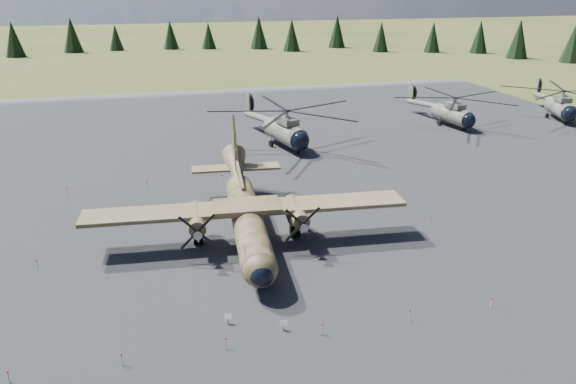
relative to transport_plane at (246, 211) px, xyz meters
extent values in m
plane|color=brown|center=(-0.04, -1.54, -2.52)|extent=(500.00, 500.00, 0.00)
cube|color=#56575B|center=(-0.04, 8.46, -2.52)|extent=(120.00, 120.00, 0.04)
cylinder|color=#35381E|center=(-0.12, -1.41, -0.42)|extent=(3.90, 16.62, 2.56)
sphere|color=#35381E|center=(-0.79, -9.62, -0.42)|extent=(2.71, 2.71, 2.51)
sphere|color=black|center=(-0.83, -10.12, -0.47)|extent=(1.99, 1.99, 1.84)
cube|color=black|center=(-0.67, -8.16, 0.27)|extent=(1.94, 1.61, 0.50)
cone|color=#35381E|center=(0.77, 9.35, 0.54)|extent=(3.02, 6.47, 3.85)
cube|color=#ABAEB0|center=(-0.04, -0.50, -1.47)|extent=(2.18, 5.61, 0.46)
cube|color=#2B341B|center=(-0.08, -0.96, 0.63)|extent=(26.69, 5.27, 0.32)
cube|color=#35381E|center=(-0.08, -0.96, 0.83)|extent=(5.74, 3.73, 0.32)
cylinder|color=#35381E|center=(-4.20, -0.89, 0.13)|extent=(1.76, 4.85, 1.37)
cube|color=#35381E|center=(-4.14, -0.16, -0.47)|extent=(1.62, 3.21, 0.73)
cone|color=gray|center=(-4.45, -3.85, 0.13)|extent=(0.76, 0.88, 0.70)
cylinder|color=black|center=(-4.14, -0.16, -2.02)|extent=(0.88, 1.07, 1.01)
cylinder|color=#35381E|center=(4.00, -1.57, 0.13)|extent=(1.76, 4.85, 1.37)
cube|color=#35381E|center=(4.06, -0.84, -0.47)|extent=(1.62, 3.21, 0.73)
cone|color=gray|center=(3.76, -4.53, 0.13)|extent=(0.76, 0.88, 0.70)
cylinder|color=black|center=(4.06, -0.84, -2.02)|extent=(0.88, 1.07, 1.01)
cube|color=#35381E|center=(0.48, 5.88, 1.09)|extent=(0.82, 6.91, 1.54)
cube|color=#2B341B|center=(0.80, 9.80, 0.59)|extent=(8.92, 2.72, 0.20)
cylinder|color=gray|center=(-0.70, -8.52, -1.36)|extent=(0.14, 0.14, 0.82)
cylinder|color=black|center=(-0.70, -8.52, -2.02)|extent=(0.39, 0.88, 0.86)
cylinder|color=slate|center=(9.88, 25.55, -0.53)|extent=(4.40, 8.19, 2.70)
sphere|color=black|center=(10.77, 21.76, -0.58)|extent=(2.99, 2.99, 2.48)
sphere|color=slate|center=(9.00, 29.33, -0.53)|extent=(2.99, 2.99, 2.48)
cube|color=slate|center=(9.98, 25.13, 1.20)|extent=(2.58, 3.78, 0.81)
cylinder|color=gray|center=(9.98, 25.13, 2.01)|extent=(0.47, 0.47, 1.08)
cylinder|color=slate|center=(8.07, 33.28, -0.15)|extent=(2.99, 9.19, 1.55)
cube|color=slate|center=(7.15, 37.22, 1.20)|extent=(0.58, 1.53, 2.59)
cylinder|color=black|center=(7.52, 37.31, 1.20)|extent=(0.70, 2.75, 2.81)
cylinder|color=black|center=(10.62, 22.39, -2.09)|extent=(0.46, 0.78, 0.73)
cylinder|color=black|center=(8.17, 26.48, -2.09)|extent=(0.51, 0.92, 0.86)
cylinder|color=gray|center=(8.17, 26.48, -1.52)|extent=(0.18, 0.18, 1.57)
cylinder|color=black|center=(11.01, 27.14, -2.09)|extent=(0.51, 0.92, 0.86)
cylinder|color=gray|center=(11.01, 27.14, -1.52)|extent=(0.18, 0.18, 1.57)
cylinder|color=slate|center=(36.70, 30.14, -0.76)|extent=(3.52, 7.18, 2.39)
sphere|color=black|center=(37.28, 26.75, -0.81)|extent=(2.54, 2.54, 2.20)
sphere|color=slate|center=(36.11, 33.52, -0.76)|extent=(2.54, 2.54, 2.20)
cube|color=slate|center=(36.76, 29.76, 0.77)|extent=(2.12, 3.29, 0.72)
cylinder|color=gray|center=(36.76, 29.76, 1.49)|extent=(0.40, 0.40, 0.95)
cylinder|color=slate|center=(35.51, 37.05, -0.42)|extent=(2.17, 8.17, 1.37)
cube|color=slate|center=(34.90, 40.58, 0.77)|extent=(0.43, 1.35, 2.29)
cylinder|color=black|center=(35.23, 40.64, 0.77)|extent=(0.48, 2.46, 2.48)
cylinder|color=black|center=(37.18, 27.31, -2.14)|extent=(0.37, 0.69, 0.65)
cylinder|color=black|center=(35.23, 31.05, -2.14)|extent=(0.41, 0.80, 0.76)
cylinder|color=gray|center=(35.23, 31.05, -1.64)|extent=(0.15, 0.15, 1.38)
cylinder|color=black|center=(37.77, 31.48, -2.14)|extent=(0.41, 0.80, 0.76)
cylinder|color=gray|center=(37.77, 31.48, -1.64)|extent=(0.15, 0.15, 1.38)
cylinder|color=slate|center=(55.16, 29.77, -0.68)|extent=(4.61, 7.59, 2.49)
sphere|color=black|center=(54.03, 26.37, -0.73)|extent=(2.89, 2.89, 2.29)
sphere|color=slate|center=(56.28, 33.18, -0.68)|extent=(2.89, 2.89, 2.29)
cube|color=slate|center=(55.03, 29.39, 0.91)|extent=(2.61, 3.56, 0.75)
cylinder|color=gray|center=(55.03, 29.39, 1.66)|extent=(0.45, 0.45, 1.00)
cylinder|color=slate|center=(57.45, 36.72, -0.33)|extent=(3.46, 8.33, 1.42)
cube|color=slate|center=(58.62, 40.27, 0.91)|extent=(0.64, 1.39, 2.39)
cylinder|color=black|center=(58.95, 40.16, 0.91)|extent=(0.87, 2.48, 2.59)
cylinder|color=black|center=(54.22, 26.94, -2.13)|extent=(0.48, 0.73, 0.68)
cylinder|color=black|center=(54.25, 31.33, -2.13)|extent=(0.53, 0.85, 0.80)
cylinder|color=gray|center=(54.25, 31.33, -1.60)|extent=(0.18, 0.18, 1.44)
cylinder|color=black|center=(56.81, 30.49, -2.13)|extent=(0.53, 0.85, 0.80)
cylinder|color=gray|center=(56.81, 30.49, -1.60)|extent=(0.18, 0.18, 1.44)
cube|color=gray|center=(-3.52, -12.37, -2.23)|extent=(0.11, 0.11, 0.59)
cube|color=silver|center=(-3.52, -12.42, -1.94)|extent=(0.52, 0.34, 0.33)
cube|color=gray|center=(-0.22, -13.96, -2.24)|extent=(0.09, 0.09, 0.57)
cube|color=silver|center=(-0.22, -14.01, -1.97)|extent=(0.48, 0.27, 0.32)
cylinder|color=silver|center=(-16.04, -15.04, -2.12)|extent=(0.07, 0.07, 0.80)
cylinder|color=#B21325|center=(-16.04, -15.04, -1.72)|extent=(0.12, 0.12, 0.10)
cylinder|color=silver|center=(-10.04, -15.04, -2.12)|extent=(0.07, 0.07, 0.80)
cylinder|color=#B21325|center=(-10.04, -15.04, -1.72)|extent=(0.12, 0.12, 0.10)
cylinder|color=silver|center=(-4.04, -15.04, -2.12)|extent=(0.07, 0.07, 0.80)
cylinder|color=#B21325|center=(-4.04, -15.04, -1.72)|extent=(0.12, 0.12, 0.10)
cylinder|color=silver|center=(1.96, -15.04, -2.12)|extent=(0.07, 0.07, 0.80)
cylinder|color=#B21325|center=(1.96, -15.04, -1.72)|extent=(0.12, 0.12, 0.10)
cylinder|color=silver|center=(7.96, -15.04, -2.12)|extent=(0.07, 0.07, 0.80)
cylinder|color=#B21325|center=(7.96, -15.04, -1.72)|extent=(0.12, 0.12, 0.10)
cylinder|color=silver|center=(13.96, -15.04, -2.12)|extent=(0.07, 0.07, 0.80)
cylinder|color=#B21325|center=(13.96, -15.04, -1.72)|extent=(0.12, 0.12, 0.10)
cylinder|color=silver|center=(-16.04, 14.46, -2.12)|extent=(0.07, 0.07, 0.80)
cylinder|color=#B21325|center=(-16.04, 14.46, -1.72)|extent=(0.12, 0.12, 0.10)
cylinder|color=silver|center=(-8.04, 14.46, -2.12)|extent=(0.07, 0.07, 0.80)
cylinder|color=#B21325|center=(-8.04, 14.46, -1.72)|extent=(0.12, 0.12, 0.10)
cylinder|color=silver|center=(-0.04, 14.46, -2.12)|extent=(0.07, 0.07, 0.80)
cylinder|color=#B21325|center=(-0.04, 14.46, -1.72)|extent=(0.12, 0.12, 0.10)
cylinder|color=silver|center=(7.96, 14.46, -2.12)|extent=(0.07, 0.07, 0.80)
cylinder|color=#B21325|center=(7.96, 14.46, -1.72)|extent=(0.12, 0.12, 0.10)
cylinder|color=silver|center=(15.96, 14.46, -2.12)|extent=(0.07, 0.07, 0.80)
cylinder|color=#B21325|center=(15.96, 14.46, -1.72)|extent=(0.12, 0.12, 0.10)
cylinder|color=silver|center=(-16.54, -1.54, -2.12)|extent=(0.07, 0.07, 0.80)
cylinder|color=#B21325|center=(-16.54, -1.54, -1.72)|extent=(0.12, 0.12, 0.10)
cylinder|color=silver|center=(16.46, -1.54, -2.12)|extent=(0.07, 0.07, 0.80)
cylinder|color=#B21325|center=(16.46, -1.54, -1.72)|extent=(0.12, 0.12, 0.10)
cone|color=black|center=(102.47, 83.94, 2.94)|extent=(6.12, 6.12, 10.93)
cone|color=black|center=(93.35, 94.54, 2.66)|extent=(5.80, 5.80, 10.37)
cone|color=black|center=(89.63, 107.63, 2.12)|extent=(5.20, 5.20, 9.29)
cone|color=black|center=(77.17, 112.78, 1.85)|extent=(4.89, 4.89, 8.74)
cone|color=black|center=(62.83, 117.93, 1.87)|extent=(4.93, 4.93, 8.80)
cone|color=black|center=(53.67, 131.70, 2.46)|extent=(5.58, 5.58, 9.96)
cone|color=black|center=(37.24, 126.02, 2.18)|extent=(5.27, 5.27, 9.41)
cone|color=black|center=(28.86, 134.30, 2.43)|extent=(5.55, 5.55, 9.90)
cone|color=black|center=(13.57, 137.99, 1.49)|extent=(4.49, 4.49, 8.02)
cone|color=black|center=(2.05, 140.35, 1.80)|extent=(4.85, 4.85, 8.65)
cone|color=black|center=(-14.40, 140.82, 1.32)|extent=(4.31, 4.31, 7.70)
cone|color=black|center=(-26.70, 138.92, 2.50)|extent=(5.63, 5.63, 10.05)
cone|color=black|center=(-41.53, 132.25, 2.31)|extent=(5.41, 5.41, 9.67)
camera|label=1|loc=(-7.43, -43.15, 18.40)|focal=35.00mm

